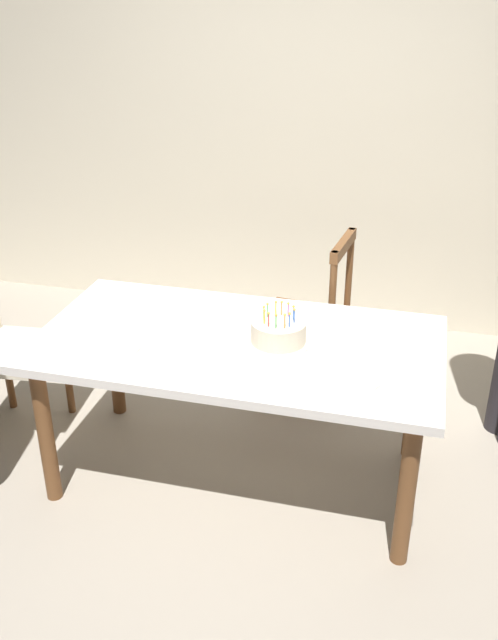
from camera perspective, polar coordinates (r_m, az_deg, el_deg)
The scene contains 11 objects.
ground at distance 3.45m, azimuth -0.82°, elevation -12.35°, with size 6.40×6.40×0.00m, color #9E9384.
back_wall at distance 4.58m, azimuth 5.40°, elevation 15.48°, with size 6.40×0.10×2.60m, color beige.
dining_table at distance 3.08m, azimuth -0.90°, elevation -2.94°, with size 1.75×0.92×0.73m.
birthday_cake at distance 2.99m, azimuth 2.40°, elevation -1.05°, with size 0.28×0.28×0.17m.
plate_near_celebrant at distance 3.02m, azimuth -10.79°, elevation -2.17°, with size 0.22×0.22×0.01m, color white.
plate_far_side at distance 3.24m, azimuth -1.43°, elevation 0.36°, with size 0.22×0.22×0.01m, color white.
plate_near_guest at distance 2.78m, azimuth 8.44°, elevation -4.67°, with size 0.22×0.22×0.01m, color white.
fork_near_celebrant at distance 3.10m, azimuth -13.38°, elevation -1.74°, with size 0.18×0.02×0.01m, color silver.
fork_far_side at distance 3.30m, azimuth -4.03°, elevation 0.73°, with size 0.18×0.02×0.01m, color silver.
fork_near_guest at distance 2.79m, azimuth 5.16°, elevation -4.39°, with size 0.18×0.02×0.01m, color silver.
chair_spindle_back at distance 3.81m, azimuth 4.77°, elevation -0.16°, with size 0.48×0.48×0.95m.
Camera 1 is at (0.72, -2.59, 2.15)m, focal length 39.58 mm.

